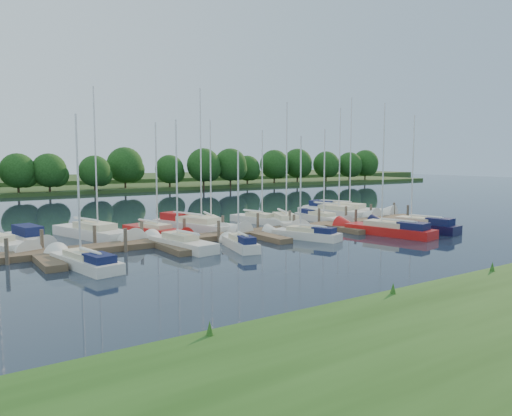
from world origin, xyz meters
TOP-DOWN VIEW (x-y plane):
  - ground at (0.00, 0.00)m, footprint 260.00×260.00m
  - dock at (0.00, 7.31)m, footprint 40.00×6.00m
  - mooring_pilings at (0.00, 8.43)m, footprint 38.24×2.84m
  - far_shore at (0.00, 75.00)m, footprint 180.00×30.00m
  - distant_hill at (0.00, 100.00)m, footprint 220.00×40.00m
  - treeline at (1.86, 62.42)m, footprint 146.58×9.66m
  - motorboat at (-15.55, 14.00)m, footprint 2.58×6.06m
  - sailboat_n_2 at (-10.79, 13.48)m, footprint 4.47×9.60m
  - sailboat_n_3 at (-6.27, 12.31)m, footprint 3.17×7.49m
  - sailboat_n_4 at (-2.40, 12.46)m, footprint 4.72×9.89m
  - sailboat_n_5 at (-0.81, 13.06)m, footprint 3.51×7.82m
  - sailboat_n_6 at (4.93, 13.54)m, footprint 2.89×7.25m
  - sailboat_n_7 at (5.78, 10.69)m, footprint 5.09×9.08m
  - sailboat_n_8 at (10.75, 11.35)m, footprint 2.21×7.42m
  - sailboat_n_9 at (14.92, 13.59)m, footprint 3.80×9.49m
  - sailboat_n_10 at (17.08, 14.48)m, footprint 5.29×10.46m
  - sailboat_s_0 at (-14.42, 3.52)m, footprint 2.75×7.27m
  - sailboat_s_1 at (-7.28, 5.71)m, footprint 2.62×7.25m
  - sailboat_s_2 at (-3.82, 3.36)m, footprint 2.30×5.46m
  - sailboat_s_3 at (2.57, 4.12)m, footprint 3.38×6.41m
  - sailboat_s_4 at (9.47, 1.93)m, footprint 3.52×8.79m
  - sailboat_s_5 at (13.25, 1.97)m, footprint 3.20×8.11m

SIDE VIEW (x-z plane):
  - ground at x=0.00m, z-range 0.00..0.00m
  - dock at x=0.00m, z-range 0.00..0.40m
  - sailboat_n_3 at x=-6.27m, z-range -4.44..4.97m
  - sailboat_n_6 at x=4.93m, z-range -4.32..4.86m
  - sailboat_n_7 at x=5.78m, z-range -5.56..6.11m
  - sailboat_n_5 at x=-0.81m, z-range -4.70..5.25m
  - sailboat_n_9 at x=14.92m, z-range -5.69..6.24m
  - sailboat_s_1 at x=-7.28m, z-range -4.38..4.93m
  - sailboat_n_2 at x=-10.79m, z-range -5.81..6.38m
  - far_shore at x=0.00m, z-range 0.00..0.60m
  - sailboat_s_0 at x=-14.42m, z-range -4.26..4.87m
  - sailboat_n_8 at x=10.75m, z-range -4.37..4.98m
  - sailboat_s_3 at x=2.57m, z-range -3.84..4.46m
  - sailboat_s_2 at x=-3.82m, z-range -3.25..3.88m
  - sailboat_s_4 at x=9.47m, z-range -5.21..5.86m
  - sailboat_s_5 at x=13.25m, z-range -4.84..5.51m
  - sailboat_n_10 at x=17.08m, z-range -6.29..6.96m
  - motorboat at x=-15.55m, z-range -0.47..1.16m
  - sailboat_n_4 at x=-2.40m, z-range -5.94..6.62m
  - mooring_pilings at x=0.00m, z-range -0.40..1.60m
  - distant_hill at x=0.00m, z-range 0.00..1.40m
  - treeline at x=1.86m, z-range -0.10..8.15m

